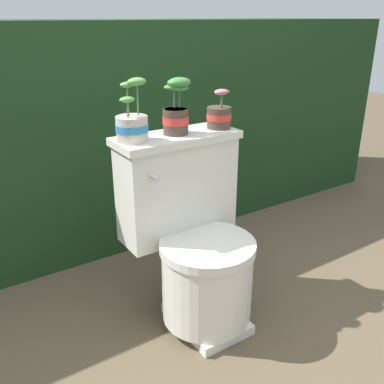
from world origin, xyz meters
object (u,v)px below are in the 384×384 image
(toilet, at_px, (194,239))
(potted_plant_left, at_px, (132,124))
(potted_plant_middle, at_px, (219,115))
(potted_plant_midleft, at_px, (176,111))

(toilet, distance_m, potted_plant_left, 0.54)
(potted_plant_left, bearing_deg, toilet, -33.61)
(toilet, xyz_separation_m, potted_plant_middle, (0.20, 0.11, 0.48))
(potted_plant_left, relative_size, potted_plant_midleft, 1.06)
(potted_plant_midleft, xyz_separation_m, potted_plant_middle, (0.20, -0.02, -0.03))
(toilet, xyz_separation_m, potted_plant_left, (-0.19, 0.13, 0.48))
(toilet, height_order, potted_plant_middle, potted_plant_middle)
(potted_plant_middle, bearing_deg, toilet, -150.84)
(toilet, relative_size, potted_plant_midleft, 3.56)
(toilet, height_order, potted_plant_midleft, potted_plant_midleft)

